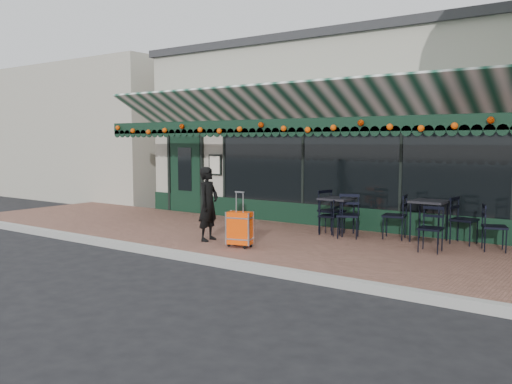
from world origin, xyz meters
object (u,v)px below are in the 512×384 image
Objects in this scene: chair_a_extra at (494,227)px; chair_b_right at (332,211)px; chair_a_left at (394,216)px; cafe_table_a at (429,204)px; chair_a_right at (464,220)px; woman at (208,204)px; chair_a_front at (431,229)px; chair_b_left at (329,216)px; suitcase at (240,229)px; cafe_table_b at (337,201)px; chair_b_front at (348,216)px.

chair_b_right is at bearing 70.25° from chair_a_extra.
cafe_table_a is at bearing 89.11° from chair_a_left.
chair_a_left is at bearing 106.76° from chair_a_right.
woman is 4.24m from chair_a_front.
chair_b_left is (1.65, 1.99, -0.34)m from woman.
suitcase is 2.50m from cafe_table_b.
chair_b_right reaches higher than cafe_table_a.
chair_a_extra is at bearing 90.33° from chair_b_left.
chair_a_front is (1.02, -0.89, -0.05)m from chair_a_left.
chair_b_right is at bearing 157.18° from cafe_table_b.
cafe_table_b is 0.85× the size of chair_a_left.
chair_a_extra is 3.23m from chair_b_left.
chair_a_left is 1.34m from chair_b_left.
suitcase is at bearing 101.43° from chair_a_extra.
woman reaches higher than cafe_table_b.
chair_a_front reaches higher than cafe_table_a.
chair_a_right is at bearing -67.23° from woman.
chair_b_front is at bearing 114.74° from chair_a_right.
chair_a_right reaches higher than cafe_table_b.
chair_a_extra is at bearing -10.87° from cafe_table_a.
cafe_table_a is 0.95× the size of chair_a_extra.
cafe_table_b is at bearing -97.26° from chair_b_right.
chair_b_front is at bearing -56.93° from woman.
cafe_table_b is 0.91× the size of chair_a_extra.
suitcase reaches higher than chair_a_left.
chair_b_front is at bearing 44.73° from suitcase.
chair_b_right is at bearing -95.14° from chair_a_left.
chair_a_right reaches higher than cafe_table_a.
suitcase is 1.21× the size of chair_a_extra.
suitcase reaches higher than chair_b_right.
cafe_table_a is at bearing 29.72° from suitcase.
suitcase is 1.14× the size of chair_b_front.
chair_a_right is (3.33, 2.78, 0.11)m from suitcase.
cafe_table_a is 0.99× the size of chair_a_front.
woman is at bearing -128.68° from cafe_table_b.
chair_b_front is (0.55, -0.32, -0.01)m from chair_b_right.
chair_a_front is 1.05× the size of chair_b_left.
woman is 1.87× the size of chair_b_left.
chair_b_right is 1.03× the size of chair_b_front.
woman is 2.87m from chair_b_front.
suitcase is (0.92, -0.17, -0.39)m from woman.
woman reaches higher than chair_b_right.
woman reaches higher than chair_a_extra.
woman is 3.79m from chair_a_left.
woman is 2.61m from chair_b_left.
cafe_table_a is at bearing 107.00° from chair_a_right.
chair_b_front is (0.48, -0.08, 0.06)m from chair_b_left.
chair_a_right is 1.16m from chair_a_front.
woman is at bearing -62.05° from chair_a_left.
woman is at bearing 160.32° from chair_b_right.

